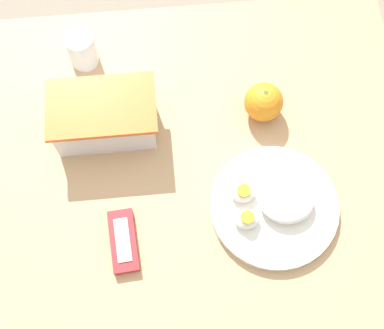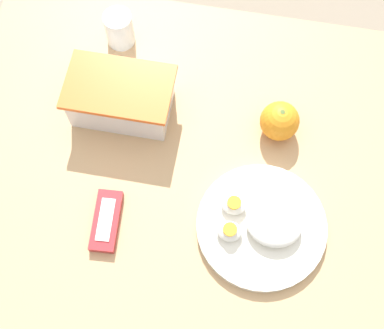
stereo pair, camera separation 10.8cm
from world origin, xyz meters
name	(u,v)px [view 2 (the right image)]	position (x,y,z in m)	size (l,w,h in m)	color
ground_plane	(187,249)	(0.00, 0.00, 0.00)	(10.00, 10.00, 0.00)	gray
table	(184,182)	(0.00, 0.00, 0.66)	(1.00, 0.82, 0.76)	tan
food_container	(121,99)	(-0.15, 0.11, 0.81)	(0.22, 0.14, 0.10)	white
orange_fruit	(280,121)	(0.18, 0.12, 0.81)	(0.08, 0.08, 0.08)	orange
rice_plate	(262,225)	(0.18, -0.10, 0.78)	(0.26, 0.26, 0.05)	silver
candy_bar	(106,221)	(-0.13, -0.15, 0.77)	(0.06, 0.13, 0.02)	#B7282D
drinking_glass	(119,29)	(-0.20, 0.28, 0.81)	(0.06, 0.06, 0.08)	silver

